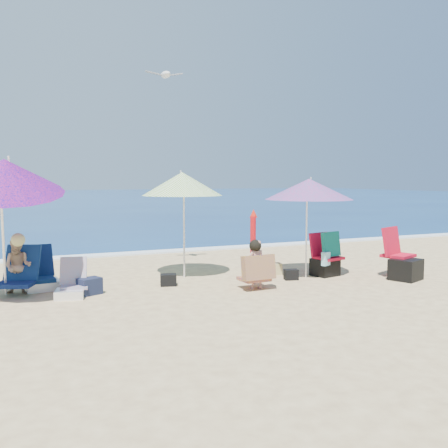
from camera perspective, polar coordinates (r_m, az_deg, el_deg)
name	(u,v)px	position (r m, az deg, el deg)	size (l,w,h in m)	color
ground	(262,291)	(8.74, 4.45, -7.68)	(120.00, 120.00, 0.00)	#D8BC84
sea	(53,199)	(52.72, -19.07, 2.74)	(120.00, 80.00, 0.12)	navy
foam	(174,251)	(13.38, -5.81, -3.10)	(120.00, 0.50, 0.04)	white
umbrella_turquoise	(309,189)	(9.85, 9.76, 3.97)	(2.29, 2.29, 1.99)	white
umbrella_striped	(182,184)	(9.74, -4.84, 4.62)	(1.93, 1.93, 2.12)	silver
umbrella_blue	(5,175)	(8.35, -23.96, 5.13)	(1.84, 1.91, 2.44)	white
furled_umbrella	(253,243)	(9.24, 3.37, -2.17)	(0.16, 0.18, 1.39)	red
chair_navy	(40,278)	(9.37, -20.41, -5.85)	(0.65, 0.74, 0.77)	#0D2449
chair_rainbow	(72,287)	(8.65, -17.14, -6.91)	(0.62, 0.71, 0.63)	#C14C44
camp_chair_left	(403,264)	(10.27, 19.90, -4.34)	(0.78, 0.97, 1.00)	red
camp_chair_right	(326,260)	(10.18, 11.63, -4.06)	(0.61, 0.64, 0.91)	red
person_center	(257,265)	(8.74, 3.77, -4.79)	(0.61, 0.52, 0.89)	tan
person_left	(18,266)	(9.08, -22.61, -4.51)	(0.80, 0.84, 1.05)	tan
bag_navy_a	(90,286)	(8.72, -15.24, -6.93)	(0.44, 0.39, 0.28)	#181E34
bag_black_a	(168,280)	(9.16, -6.43, -6.42)	(0.33, 0.28, 0.21)	black
bag_tan	(274,269)	(10.20, 5.83, -5.16)	(0.30, 0.24, 0.23)	tan
bag_black_b	(291,275)	(9.72, 7.74, -5.80)	(0.30, 0.24, 0.20)	black
seagull	(166,75)	(10.76, -6.75, 16.72)	(0.79, 0.38, 0.14)	silver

